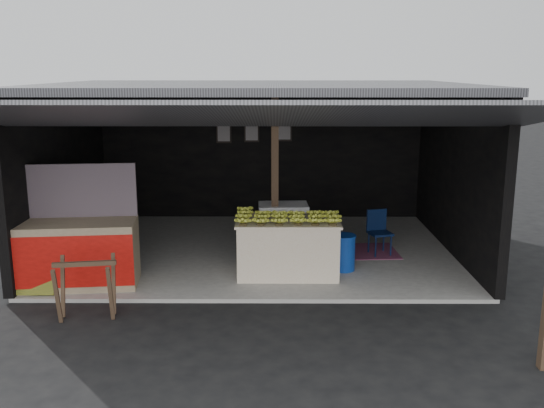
{
  "coord_description": "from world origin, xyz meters",
  "views": [
    {
      "loc": [
        0.3,
        -8.1,
        3.27
      ],
      "look_at": [
        0.25,
        1.57,
        1.1
      ],
      "focal_mm": 40.0,
      "sensor_mm": 36.0,
      "label": 1
    }
  ],
  "objects_px": {
    "white_crate": "(283,230)",
    "sawhorse": "(86,283)",
    "water_barrel": "(343,253)",
    "plastic_chair": "(378,228)",
    "banana_table": "(288,247)",
    "neighbor_stall": "(77,251)"
  },
  "relations": [
    {
      "from": "white_crate",
      "to": "sawhorse",
      "type": "xyz_separation_m",
      "value": [
        -2.64,
        -2.61,
        -0.02
      ]
    },
    {
      "from": "white_crate",
      "to": "sawhorse",
      "type": "bearing_deg",
      "value": -138.36
    },
    {
      "from": "white_crate",
      "to": "sawhorse",
      "type": "relative_size",
      "value": 1.14
    },
    {
      "from": "sawhorse",
      "to": "water_barrel",
      "type": "relative_size",
      "value": 1.47
    },
    {
      "from": "plastic_chair",
      "to": "banana_table",
      "type": "bearing_deg",
      "value": -161.7
    },
    {
      "from": "neighbor_stall",
      "to": "plastic_chair",
      "type": "xyz_separation_m",
      "value": [
        4.79,
        1.64,
        -0.08
      ]
    },
    {
      "from": "water_barrel",
      "to": "banana_table",
      "type": "bearing_deg",
      "value": -167.75
    },
    {
      "from": "banana_table",
      "to": "water_barrel",
      "type": "distance_m",
      "value": 0.95
    },
    {
      "from": "white_crate",
      "to": "neighbor_stall",
      "type": "relative_size",
      "value": 0.51
    },
    {
      "from": "sawhorse",
      "to": "white_crate",
      "type": "bearing_deg",
      "value": 35.86
    },
    {
      "from": "white_crate",
      "to": "plastic_chair",
      "type": "relative_size",
      "value": 1.19
    },
    {
      "from": "sawhorse",
      "to": "water_barrel",
      "type": "bearing_deg",
      "value": 18.73
    },
    {
      "from": "banana_table",
      "to": "plastic_chair",
      "type": "distance_m",
      "value": 1.96
    },
    {
      "from": "banana_table",
      "to": "water_barrel",
      "type": "relative_size",
      "value": 2.92
    },
    {
      "from": "neighbor_stall",
      "to": "sawhorse",
      "type": "bearing_deg",
      "value": -73.77
    },
    {
      "from": "neighbor_stall",
      "to": "water_barrel",
      "type": "distance_m",
      "value": 4.15
    },
    {
      "from": "water_barrel",
      "to": "sawhorse",
      "type": "bearing_deg",
      "value": -152.42
    },
    {
      "from": "water_barrel",
      "to": "plastic_chair",
      "type": "xyz_separation_m",
      "value": [
        0.71,
        0.9,
        0.18
      ]
    },
    {
      "from": "white_crate",
      "to": "sawhorse",
      "type": "distance_m",
      "value": 3.71
    },
    {
      "from": "banana_table",
      "to": "neighbor_stall",
      "type": "height_order",
      "value": "neighbor_stall"
    },
    {
      "from": "banana_table",
      "to": "white_crate",
      "type": "distance_m",
      "value": 0.93
    },
    {
      "from": "banana_table",
      "to": "white_crate",
      "type": "relative_size",
      "value": 1.74
    }
  ]
}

